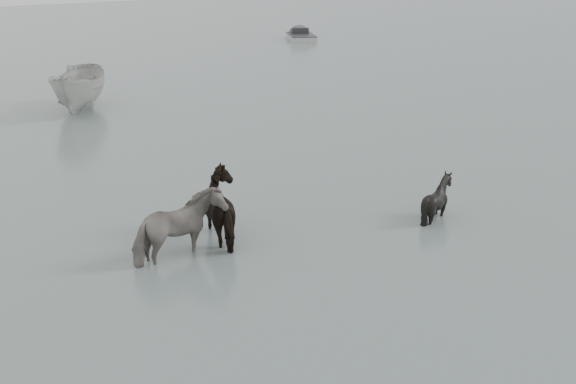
# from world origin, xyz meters

# --- Properties ---
(ground) EXTENTS (140.00, 140.00, 0.00)m
(ground) POSITION_xyz_m (0.00, 0.00, 0.00)
(ground) COLOR #576761
(ground) RESTS_ON ground
(pony_pinto) EXTENTS (2.03, 1.13, 1.63)m
(pony_pinto) POSITION_xyz_m (-2.55, 1.83, 0.82)
(pony_pinto) COLOR black
(pony_pinto) RESTS_ON ground
(pony_dark) EXTENTS (1.67, 1.87, 1.68)m
(pony_dark) POSITION_xyz_m (-1.10, 2.26, 0.84)
(pony_dark) COLOR black
(pony_dark) RESTS_ON ground
(pony_black) EXTENTS (1.50, 1.43, 1.31)m
(pony_black) POSITION_xyz_m (3.36, 0.37, 0.66)
(pony_black) COLOR black
(pony_black) RESTS_ON ground
(boat_small) EXTENTS (3.93, 4.70, 1.75)m
(boat_small) POSITION_xyz_m (1.09, 16.51, 0.87)
(boat_small) COLOR #AAABA6
(boat_small) RESTS_ON ground
(skiff_port) EXTENTS (3.52, 4.67, 0.75)m
(skiff_port) POSITION_xyz_m (21.10, 28.74, 0.38)
(skiff_port) COLOR #AAADAA
(skiff_port) RESTS_ON ground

